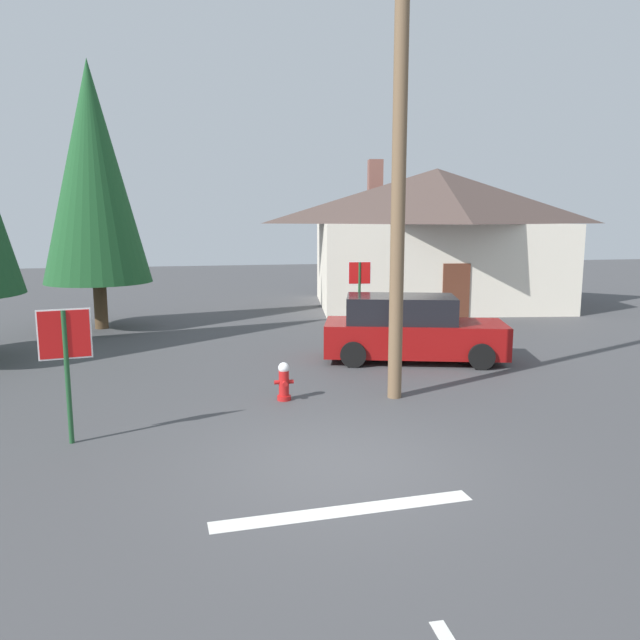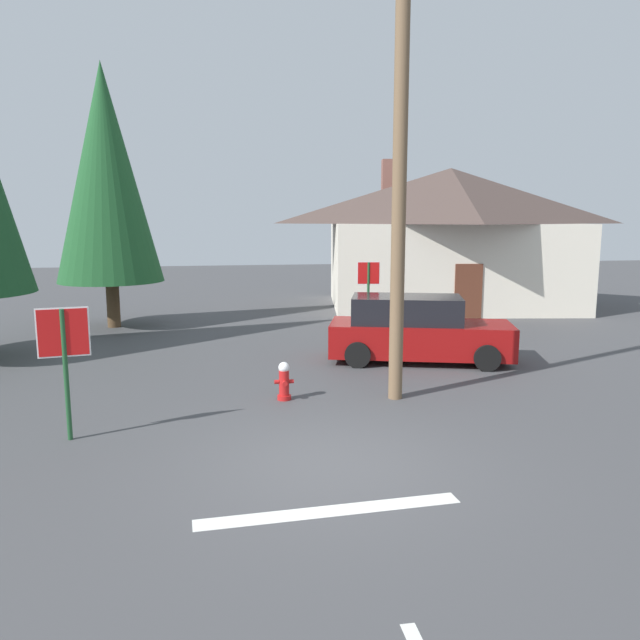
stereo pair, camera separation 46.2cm
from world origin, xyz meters
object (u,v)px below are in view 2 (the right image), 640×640
at_px(house, 449,235).
at_px(parked_car, 416,331).
at_px(utility_pole, 400,143).
at_px(stop_sign_far, 368,283).
at_px(fire_hydrant, 284,381).
at_px(pine_tree_mid_left, 106,174).
at_px(stop_sign_near, 64,346).

height_order(house, parked_car, house).
height_order(utility_pole, stop_sign_far, utility_pole).
xyz_separation_m(stop_sign_far, house, (4.86, 5.87, 1.29)).
bearing_deg(fire_hydrant, stop_sign_far, 62.69).
relative_size(utility_pole, pine_tree_mid_left, 1.14).
distance_m(fire_hydrant, parked_car, 4.68).
bearing_deg(utility_pole, pine_tree_mid_left, 125.88).
relative_size(fire_hydrant, utility_pole, 0.08).
height_order(fire_hydrant, pine_tree_mid_left, pine_tree_mid_left).
bearing_deg(stop_sign_near, pine_tree_mid_left, 95.11).
bearing_deg(stop_sign_far, parked_car, -84.43).
distance_m(stop_sign_near, parked_car, 8.74).
bearing_deg(house, fire_hydrant, -123.60).
distance_m(stop_sign_far, house, 7.73).
relative_size(fire_hydrant, parked_car, 0.16).
height_order(fire_hydrant, parked_car, parked_car).
bearing_deg(pine_tree_mid_left, parked_car, -37.74).
height_order(fire_hydrant, utility_pole, utility_pole).
bearing_deg(stop_sign_near, house, 49.57).
relative_size(stop_sign_near, pine_tree_mid_left, 0.26).
xyz_separation_m(stop_sign_near, house, (11.95, 14.03, 1.34)).
height_order(parked_car, pine_tree_mid_left, pine_tree_mid_left).
distance_m(fire_hydrant, utility_pole, 5.17).
relative_size(stop_sign_near, fire_hydrant, 2.85).
bearing_deg(fire_hydrant, pine_tree_mid_left, 116.78).
bearing_deg(stop_sign_far, stop_sign_near, -131.00).
relative_size(parked_car, pine_tree_mid_left, 0.57).
height_order(stop_sign_near, fire_hydrant, stop_sign_near).
distance_m(house, pine_tree_mid_left, 13.44).
xyz_separation_m(stop_sign_far, pine_tree_mid_left, (-8.07, 2.88, 3.40)).
bearing_deg(stop_sign_far, pine_tree_mid_left, 160.36).
relative_size(utility_pole, parked_car, 2.00).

